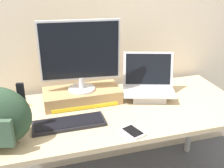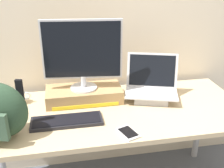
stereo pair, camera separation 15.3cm
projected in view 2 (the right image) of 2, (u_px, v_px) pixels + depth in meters
name	position (u px, v px, depth m)	size (l,w,h in m)	color
back_wall	(100.00, 6.00, 1.96)	(7.00, 0.10, 2.60)	beige
desk	(112.00, 119.00, 1.80)	(1.73, 0.74, 0.72)	tan
toner_box_yellow	(84.00, 94.00, 1.87)	(0.51, 0.24, 0.09)	#A88456
desktop_monitor	(82.00, 54.00, 1.76)	(0.51, 0.18, 0.46)	silver
open_laptop	(151.00, 90.00, 1.89)	(0.40, 0.34, 0.30)	#ADADB2
external_keyboard	(67.00, 121.00, 1.62)	(0.42, 0.15, 0.02)	black
coffee_mug	(19.00, 97.00, 1.83)	(0.12, 0.08, 0.09)	silver
cell_phone	(128.00, 133.00, 1.52)	(0.12, 0.16, 0.01)	silver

